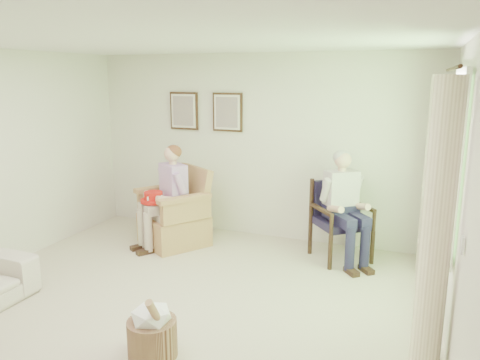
{
  "coord_description": "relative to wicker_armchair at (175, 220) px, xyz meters",
  "views": [
    {
      "loc": [
        2.19,
        -3.45,
        2.29
      ],
      "look_at": [
        0.15,
        1.7,
        1.05
      ],
      "focal_mm": 35.0,
      "sensor_mm": 36.0,
      "label": 1
    }
  ],
  "objects": [
    {
      "name": "wicker_armchair",
      "position": [
        0.0,
        0.0,
        0.0
      ],
      "size": [
        0.83,
        0.82,
        1.06
      ],
      "rotation": [
        0.0,
        0.0,
        -0.58
      ],
      "color": "tan",
      "rests_on": "ground"
    },
    {
      "name": "window",
      "position": [
        3.4,
        -0.78,
        1.25
      ],
      "size": [
        0.13,
        2.5,
        1.63
      ],
      "color": "#2D6B23",
      "rests_on": "right_wall"
    },
    {
      "name": "framed_print_right",
      "position": [
        0.49,
        0.73,
        1.44
      ],
      "size": [
        0.45,
        0.05,
        0.55
      ],
      "color": "#382114",
      "rests_on": "back_wall"
    },
    {
      "name": "floor",
      "position": [
        0.94,
        -1.98,
        -0.34
      ],
      "size": [
        5.5,
        5.5,
        0.0
      ],
      "primitive_type": "plane",
      "color": "beige",
      "rests_on": "ground"
    },
    {
      "name": "ceiling",
      "position": [
        0.94,
        -1.98,
        2.26
      ],
      "size": [
        5.0,
        5.5,
        0.02
      ],
      "primitive_type": "cube",
      "color": "white",
      "rests_on": "back_wall"
    },
    {
      "name": "right_wall",
      "position": [
        3.44,
        -1.98,
        0.96
      ],
      "size": [
        0.04,
        5.5,
        2.6
      ],
      "primitive_type": "cube",
      "color": "silver",
      "rests_on": "ground"
    },
    {
      "name": "curtain_right",
      "position": [
        3.27,
        0.2,
        0.81
      ],
      "size": [
        0.34,
        0.34,
        2.3
      ],
      "primitive_type": "cylinder",
      "color": "#FCEEC5",
      "rests_on": "ground"
    },
    {
      "name": "framed_print_left",
      "position": [
        -0.21,
        0.73,
        1.44
      ],
      "size": [
        0.45,
        0.05,
        0.55
      ],
      "color": "#382114",
      "rests_on": "back_wall"
    },
    {
      "name": "wood_armchair",
      "position": [
        2.24,
        0.35,
        0.2
      ],
      "size": [
        0.64,
        0.6,
        0.98
      ],
      "rotation": [
        0.0,
        0.0,
        0.69
      ],
      "color": "black",
      "rests_on": "ground"
    },
    {
      "name": "curtain_left",
      "position": [
        3.27,
        -1.76,
        0.81
      ],
      "size": [
        0.34,
        0.34,
        2.3
      ],
      "primitive_type": "cylinder",
      "color": "#FCEEC5",
      "rests_on": "ground"
    },
    {
      "name": "person_wicker",
      "position": [
        -0.0,
        -0.14,
        0.46
      ],
      "size": [
        0.4,
        0.63,
        1.36
      ],
      "rotation": [
        0.0,
        0.0,
        -0.58
      ],
      "color": "#C0AF9B",
      "rests_on": "ground"
    },
    {
      "name": "back_wall",
      "position": [
        0.94,
        0.77,
        0.96
      ],
      "size": [
        5.0,
        0.04,
        2.6
      ],
      "primitive_type": "cube",
      "color": "silver",
      "rests_on": "ground"
    },
    {
      "name": "hatbox",
      "position": [
        1.16,
        -2.46,
        -0.1
      ],
      "size": [
        0.53,
        0.53,
        0.61
      ],
      "color": "#A48059",
      "rests_on": "ground"
    },
    {
      "name": "person_dark",
      "position": [
        2.24,
        0.19,
        0.47
      ],
      "size": [
        0.4,
        0.63,
        1.37
      ],
      "rotation": [
        0.0,
        0.0,
        0.69
      ],
      "color": "#1D1B3B",
      "rests_on": "ground"
    },
    {
      "name": "red_hat",
      "position": [
        -0.14,
        -0.3,
        0.37
      ],
      "size": [
        0.34,
        0.34,
        0.14
      ],
      "color": "red",
      "rests_on": "person_wicker"
    }
  ]
}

